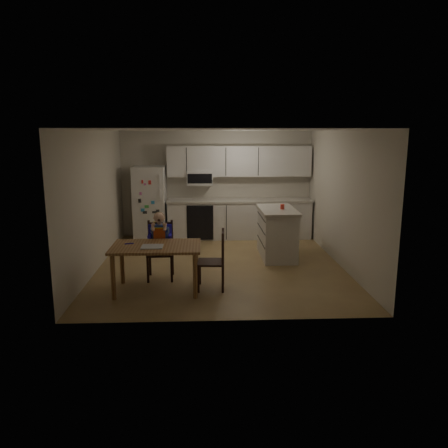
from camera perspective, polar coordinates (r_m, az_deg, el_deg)
name	(u,v)px	position (r m, az deg, el deg)	size (l,w,h in m)	color
room	(219,196)	(8.47, -0.62, 3.69)	(4.52, 5.01, 2.51)	olive
refrigerator	(150,203)	(10.26, -9.64, 2.69)	(0.72, 0.70, 1.70)	silver
kitchen_run	(238,201)	(10.29, 1.83, 3.04)	(3.37, 0.62, 2.15)	silver
kitchen_island	(277,233)	(8.77, 6.94, -1.13)	(0.69, 1.33, 0.98)	silver
red_cup	(282,207)	(8.63, 7.63, 2.25)	(0.08, 0.08, 0.10)	red
dining_table	(156,252)	(6.88, -8.84, -3.57)	(1.37, 0.88, 0.74)	brown
napkin	(152,247)	(6.76, -9.37, -2.93)	(0.33, 0.28, 0.01)	#A4A4A9
toddler_spoon	(128,244)	(7.01, -12.37, -2.52)	(0.02, 0.02, 0.12)	#2B1FC6
chair_booster	(160,238)	(7.46, -8.36, -1.87)	(0.44, 0.44, 1.15)	black
chair_side	(217,256)	(6.91, -0.94, -4.22)	(0.44, 0.44, 0.95)	black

